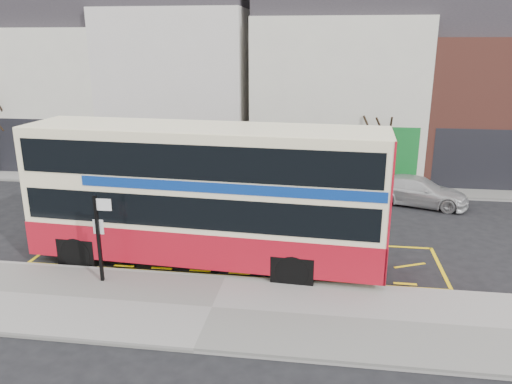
% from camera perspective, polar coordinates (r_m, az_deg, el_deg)
% --- Properties ---
extents(ground, '(120.00, 120.00, 0.00)m').
position_cam_1_polar(ground, '(16.52, -3.24, -9.48)').
color(ground, black).
rests_on(ground, ground).
extents(pavement, '(40.00, 4.00, 0.15)m').
position_cam_1_polar(pavement, '(14.51, -5.05, -13.20)').
color(pavement, gray).
rests_on(pavement, ground).
extents(kerb, '(40.00, 0.15, 0.15)m').
position_cam_1_polar(kerb, '(16.16, -3.50, -9.83)').
color(kerb, gray).
rests_on(kerb, ground).
extents(far_pavement, '(50.00, 3.00, 0.15)m').
position_cam_1_polar(far_pavement, '(26.68, 1.35, 1.10)').
color(far_pavement, gray).
rests_on(far_pavement, ground).
extents(road_markings, '(14.00, 3.40, 0.01)m').
position_cam_1_polar(road_markings, '(17.94, -2.24, -7.23)').
color(road_markings, yellow).
rests_on(road_markings, ground).
extents(terrace_far_left, '(8.00, 8.01, 10.80)m').
position_cam_1_polar(terrace_far_left, '(33.88, -21.51, 11.50)').
color(terrace_far_left, beige).
rests_on(terrace_far_left, ground).
extents(terrace_left, '(8.00, 8.01, 11.80)m').
position_cam_1_polar(terrace_left, '(30.75, -8.16, 12.97)').
color(terrace_left, silver).
rests_on(terrace_left, ground).
extents(terrace_green_shop, '(9.00, 8.01, 11.30)m').
position_cam_1_polar(terrace_green_shop, '(29.58, 9.27, 12.29)').
color(terrace_green_shop, beige).
rests_on(terrace_green_shop, ground).
extents(terrace_right, '(9.00, 8.01, 10.30)m').
position_cam_1_polar(terrace_right, '(31.11, 26.29, 10.09)').
color(terrace_right, brown).
rests_on(terrace_right, ground).
extents(double_decker_bus, '(11.95, 3.39, 4.72)m').
position_cam_1_polar(double_decker_bus, '(16.61, -5.67, -0.18)').
color(double_decker_bus, '#FFF1C2').
rests_on(double_decker_bus, ground).
extents(bus_stop_post, '(0.69, 0.12, 2.79)m').
position_cam_1_polar(bus_stop_post, '(15.88, -17.42, -4.15)').
color(bus_stop_post, black).
rests_on(bus_stop_post, pavement).
extents(car_silver, '(3.98, 2.41, 1.27)m').
position_cam_1_polar(car_silver, '(26.70, -18.98, 1.42)').
color(car_silver, silver).
rests_on(car_silver, ground).
extents(car_grey, '(4.16, 1.66, 1.34)m').
position_cam_1_polar(car_grey, '(25.16, -6.61, 1.42)').
color(car_grey, '#474A50').
rests_on(car_grey, ground).
extents(car_white, '(4.83, 3.01, 1.30)m').
position_cam_1_polar(car_white, '(24.33, 17.98, 0.11)').
color(car_white, silver).
rests_on(car_white, ground).
extents(street_tree_right, '(2.23, 2.23, 4.82)m').
position_cam_1_polar(street_tree_right, '(26.04, 13.81, 7.46)').
color(street_tree_right, black).
rests_on(street_tree_right, ground).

